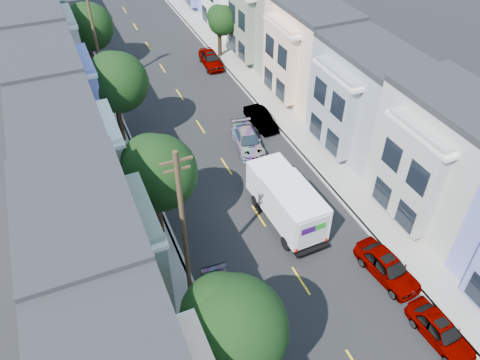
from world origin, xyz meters
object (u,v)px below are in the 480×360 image
Objects in this scene: utility_pole_far at (95,38)px; parked_right_b at (387,267)px; tree_b at (231,330)px; parked_right_c at (261,119)px; tree_c at (157,174)px; tree_d at (117,83)px; tree_e at (88,27)px; utility_pole_near at (184,229)px; lead_sedan at (248,141)px; parked_left_c at (226,304)px; parked_right_d at (211,59)px; fedex_truck at (286,200)px; parked_left_d at (167,180)px; parked_right_a at (440,331)px; tree_far_r at (222,21)px.

utility_pole_far is 31.97m from parked_right_b.
utility_pole_far is at bearing 104.89° from parked_right_b.
parked_right_c is at bearing 61.55° from tree_b.
tree_c is 11.43m from tree_d.
utility_pole_near reaches higher than tree_e.
lead_sedan is 15.64m from parked_left_c.
parked_right_d is (11.20, -4.11, -3.70)m from tree_e.
fedex_truck is at bearing -60.22° from tree_d.
tree_e is 33.01m from parked_left_c.
parked_left_d is (-6.36, 6.50, -1.20)m from fedex_truck.
tree_b is 12.74m from fedex_truck.
parked_right_a is at bearing -36.26° from utility_pole_near.
tree_far_r is at bearing 9.57° from utility_pole_far.
tree_c is 0.74× the size of utility_pole_far.
tree_e is at bearing 163.82° from parked_right_d.
fedex_truck is 8.25m from parked_left_c.
parked_left_c is (-7.43, -13.77, -0.02)m from lead_sedan.
tree_d is 15.67m from parked_right_d.
lead_sedan reaches higher than parked_left_c.
tree_far_r is at bearing 41.57° from tree_d.
fedex_truck is 1.44× the size of parked_right_d.
tree_far_r is 0.55× the size of utility_pole_far.
fedex_truck is at bearing 103.95° from parked_right_a.
utility_pole_near is at bearing -160.81° from fedex_truck.
utility_pole_far is 2.34× the size of parked_right_a.
tree_e is 0.68× the size of utility_pole_near.
utility_pole_far is 16.91m from parked_right_c.
tree_far_r is 4.11m from parked_right_d.
parked_right_d is (3.44, 23.53, -1.06)m from fedex_truck.
fedex_truck is (7.76, 2.95, -3.33)m from utility_pole_near.
utility_pole_near reaches higher than parked_right_d.
lead_sedan is at bearing -104.70° from tree_far_r.
utility_pole_near is at bearing -118.15° from lead_sedan.
tree_d is 27.55m from parked_right_a.
parked_right_d is at bearing 71.25° from tree_b.
tree_d is 1.81× the size of parked_right_a.
parked_right_a is (11.20, -38.81, -3.77)m from tree_e.
tree_far_r is at bearing 83.72° from parked_right_a.
lead_sedan is (8.83, -18.99, -3.77)m from tree_e.
tree_c is 0.74× the size of utility_pole_near.
parked_left_c is (-6.36, -5.12, -1.14)m from fedex_truck.
tree_far_r is 0.81× the size of fedex_truck.
tree_d reaches higher than parked_right_c.
parked_left_d is (1.40, -7.07, -4.72)m from tree_d.
tree_c reaches higher than parked_right_c.
parked_left_d is at bearing 72.18° from tree_c.
tree_far_r is (13.20, 11.70, -1.44)m from tree_d.
fedex_truck is at bearing -102.13° from tree_far_r.
tree_c is 1.56× the size of parked_right_b.
utility_pole_near is 2.22× the size of parked_left_c.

